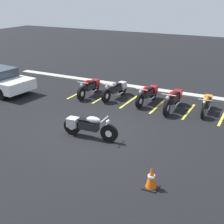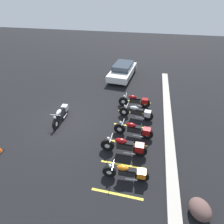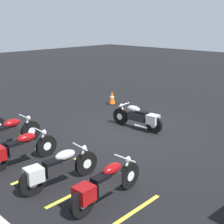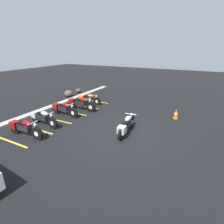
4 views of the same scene
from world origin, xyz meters
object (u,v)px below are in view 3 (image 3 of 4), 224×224
parked_bike_1 (57,169)px  traffic_cone (112,98)px  motorcycle_silver_featured (139,117)px  parked_bike_2 (18,150)px  parked_bike_3 (5,134)px  parked_bike_0 (104,184)px

parked_bike_1 → traffic_cone: size_ratio=3.32×
motorcycle_silver_featured → parked_bike_1: parked_bike_1 is taller
parked_bike_2 → traffic_cone: 7.06m
traffic_cone → parked_bike_2: bearing=112.1°
parked_bike_3 → traffic_cone: 6.38m
parked_bike_2 → parked_bike_3: bearing=81.2°
parked_bike_1 → parked_bike_3: bearing=90.6°
motorcycle_silver_featured → parked_bike_0: (-2.53, 4.34, 0.00)m
parked_bike_1 → parked_bike_2: size_ratio=1.00×
parked_bike_0 → traffic_cone: parked_bike_0 is taller
parked_bike_0 → parked_bike_1: 1.39m
motorcycle_silver_featured → parked_bike_2: size_ratio=1.00×
parked_bike_0 → traffic_cone: size_ratio=3.33×
parked_bike_3 → parked_bike_0: bearing=-90.2°
parked_bike_0 → parked_bike_3: (4.42, -0.01, 0.03)m
parked_bike_1 → parked_bike_2: parked_bike_2 is taller
motorcycle_silver_featured → parked_bike_2: (0.55, 4.63, 0.00)m
motorcycle_silver_featured → traffic_cone: motorcycle_silver_featured is taller
motorcycle_silver_featured → parked_bike_3: 4.73m
motorcycle_silver_featured → parked_bike_0: parked_bike_0 is taller
motorcycle_silver_featured → traffic_cone: (3.21, -1.91, -0.15)m
parked_bike_0 → parked_bike_1: bearing=98.4°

